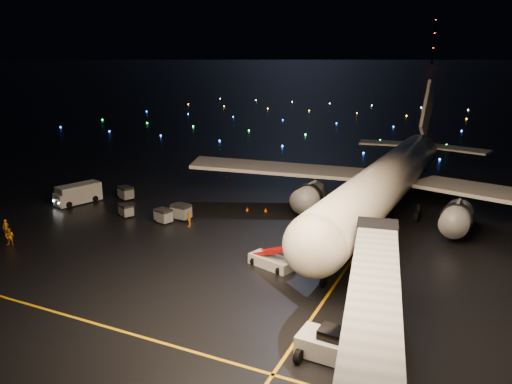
% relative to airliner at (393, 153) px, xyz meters
% --- Properties ---
extents(ground, '(2000.00, 2000.00, 0.00)m').
position_rel_airliner_xyz_m(ground, '(-12.44, 273.51, -7.66)').
color(ground, black).
rests_on(ground, ground).
extents(lane_centre, '(0.25, 80.00, 0.02)m').
position_rel_airliner_xyz_m(lane_centre, '(-0.44, -11.49, -7.65)').
color(lane_centre, '#DFA10A').
rests_on(lane_centre, ground).
extents(lane_cross, '(60.00, 0.25, 0.02)m').
position_rel_airliner_xyz_m(lane_cross, '(-17.44, -36.49, -7.65)').
color(lane_cross, '#DFA10A').
rests_on(lane_cross, ground).
extents(airliner, '(56.74, 54.19, 15.31)m').
position_rel_airliner_xyz_m(airliner, '(0.00, 0.00, 0.00)').
color(airliner, silver).
rests_on(airliner, ground).
extents(pushback_tug, '(4.63, 2.61, 2.15)m').
position_rel_airliner_xyz_m(pushback_tug, '(2.38, -33.09, -6.58)').
color(pushback_tug, silver).
rests_on(pushback_tug, ground).
extents(belt_loader, '(6.78, 3.66, 3.17)m').
position_rel_airliner_xyz_m(belt_loader, '(-7.01, -21.46, -6.07)').
color(belt_loader, silver).
rests_on(belt_loader, ground).
extents(service_truck, '(4.39, 7.46, 2.62)m').
position_rel_airliner_xyz_m(service_truck, '(-38.52, -13.48, -6.35)').
color(service_truck, silver).
rests_on(service_truck, ground).
extents(crew_a, '(0.83, 0.69, 1.94)m').
position_rel_airliner_xyz_m(crew_a, '(-36.71, -26.42, -6.69)').
color(crew_a, orange).
rests_on(crew_a, ground).
extents(crew_b, '(1.13, 1.04, 1.87)m').
position_rel_airliner_xyz_m(crew_b, '(-34.10, -28.08, -6.72)').
color(crew_b, orange).
rests_on(crew_b, ground).
extents(crew_c, '(0.82, 1.15, 1.81)m').
position_rel_airliner_xyz_m(crew_c, '(-20.09, -15.20, -6.75)').
color(crew_c, orange).
rests_on(crew_c, ground).
extents(safety_cone_0, '(0.52, 0.52, 0.48)m').
position_rel_airliner_xyz_m(safety_cone_0, '(-6.58, -7.67, -7.42)').
color(safety_cone_0, '#EC5408').
rests_on(safety_cone_0, ground).
extents(safety_cone_1, '(0.47, 0.47, 0.47)m').
position_rel_airliner_xyz_m(safety_cone_1, '(-14.27, -6.39, -7.42)').
color(safety_cone_1, '#EC5408').
rests_on(safety_cone_1, ground).
extents(safety_cone_2, '(0.47, 0.47, 0.45)m').
position_rel_airliner_xyz_m(safety_cone_2, '(-16.56, -7.03, -7.43)').
color(safety_cone_2, '#EC5408').
rests_on(safety_cone_2, ground).
extents(safety_cone_3, '(0.50, 0.50, 0.45)m').
position_rel_airliner_xyz_m(safety_cone_3, '(-26.98, 6.73, -7.43)').
color(safety_cone_3, '#EC5408').
rests_on(safety_cone_3, ground).
extents(radio_mast, '(1.80, 1.80, 64.00)m').
position_rel_airliner_xyz_m(radio_mast, '(-72.44, 713.51, 24.34)').
color(radio_mast, black).
rests_on(radio_mast, ground).
extents(taxiway_lights, '(164.00, 92.00, 0.36)m').
position_rel_airliner_xyz_m(taxiway_lights, '(-12.44, 79.51, -7.48)').
color(taxiway_lights, black).
rests_on(taxiway_lights, ground).
extents(baggage_cart_0, '(2.35, 1.76, 1.87)m').
position_rel_airliner_xyz_m(baggage_cart_0, '(-22.40, -13.38, -6.72)').
color(baggage_cart_0, gray).
rests_on(baggage_cart_0, ground).
extents(baggage_cart_1, '(2.26, 1.86, 1.67)m').
position_rel_airliner_xyz_m(baggage_cart_1, '(-23.63, -15.33, -6.82)').
color(baggage_cart_1, gray).
rests_on(baggage_cart_1, ground).
extents(baggage_cart_2, '(2.15, 1.89, 1.52)m').
position_rel_airliner_xyz_m(baggage_cart_2, '(-29.18, -15.35, -6.89)').
color(baggage_cart_2, gray).
rests_on(baggage_cart_2, ground).
extents(baggage_cart_3, '(2.49, 2.16, 1.78)m').
position_rel_airliner_xyz_m(baggage_cart_3, '(-34.00, -9.47, -6.77)').
color(baggage_cart_3, gray).
rests_on(baggage_cart_3, ground).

